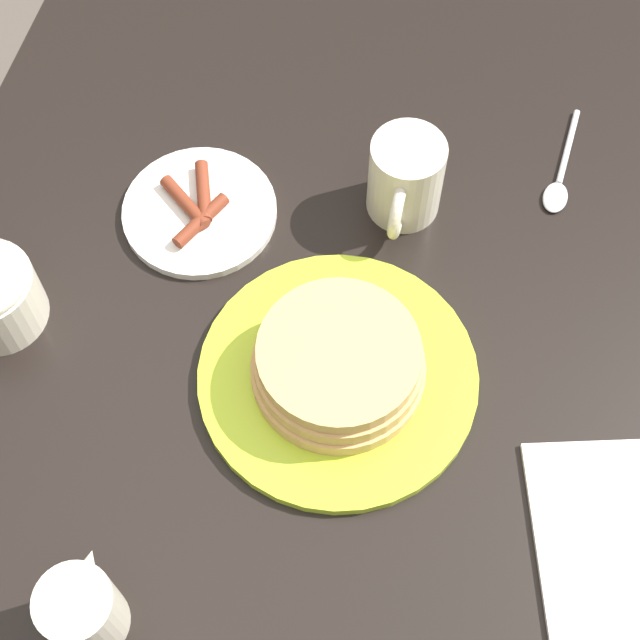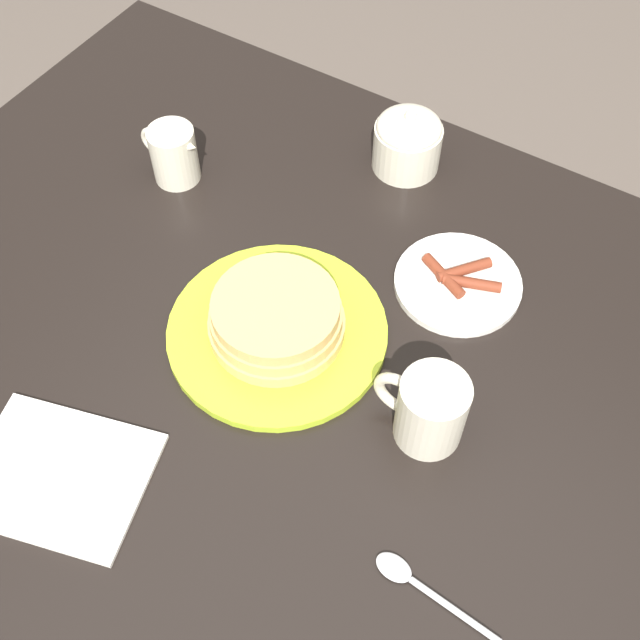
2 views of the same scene
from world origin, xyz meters
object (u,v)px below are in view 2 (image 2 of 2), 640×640
object	(u,v)px
coffee_mug	(429,409)
spoon	(416,583)
sugar_bowl	(408,141)
pancake_plate	(279,324)
creamer_pitcher	(174,153)
side_plate_bacon	(458,282)
napkin	(59,475)

from	to	relation	value
coffee_mug	spoon	bearing A→B (deg)	114.50
coffee_mug	spoon	distance (m)	0.18
sugar_bowl	spoon	world-z (taller)	sugar_bowl
pancake_plate	creamer_pitcher	bearing A→B (deg)	-29.25
pancake_plate	sugar_bowl	distance (m)	0.34
spoon	pancake_plate	bearing A→B (deg)	-32.57
side_plate_bacon	spoon	world-z (taller)	side_plate_bacon
sugar_bowl	spoon	distance (m)	0.60
pancake_plate	spoon	distance (m)	0.34
coffee_mug	spoon	xyz separation A→B (m)	(-0.07, 0.16, -0.04)
coffee_mug	side_plate_bacon	bearing A→B (deg)	-73.96
pancake_plate	creamer_pitcher	world-z (taller)	creamer_pitcher
pancake_plate	coffee_mug	bearing A→B (deg)	174.24
creamer_pitcher	spoon	xyz separation A→B (m)	(-0.56, 0.33, -0.04)
spoon	coffee_mug	bearing A→B (deg)	-65.50
creamer_pitcher	spoon	bearing A→B (deg)	149.03
side_plate_bacon	creamer_pitcher	world-z (taller)	creamer_pitcher
coffee_mug	creamer_pitcher	size ratio (longest dim) A/B	1.08
pancake_plate	napkin	size ratio (longest dim) A/B	1.18
side_plate_bacon	creamer_pitcher	xyz separation A→B (m)	(0.42, 0.03, 0.04)
pancake_plate	sugar_bowl	world-z (taller)	sugar_bowl
coffee_mug	sugar_bowl	bearing A→B (deg)	-58.83
creamer_pitcher	side_plate_bacon	bearing A→B (deg)	-175.75
side_plate_bacon	coffee_mug	xyz separation A→B (m)	(-0.06, 0.21, 0.04)
creamer_pitcher	napkin	xyz separation A→B (m)	(-0.17, 0.43, -0.04)
sugar_bowl	creamer_pitcher	bearing A→B (deg)	35.87
coffee_mug	creamer_pitcher	world-z (taller)	coffee_mug
coffee_mug	napkin	xyz separation A→B (m)	(0.31, 0.26, -0.05)
pancake_plate	coffee_mug	world-z (taller)	coffee_mug
coffee_mug	napkin	world-z (taller)	coffee_mug
sugar_bowl	coffee_mug	bearing A→B (deg)	121.17
side_plate_bacon	sugar_bowl	world-z (taller)	sugar_bowl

